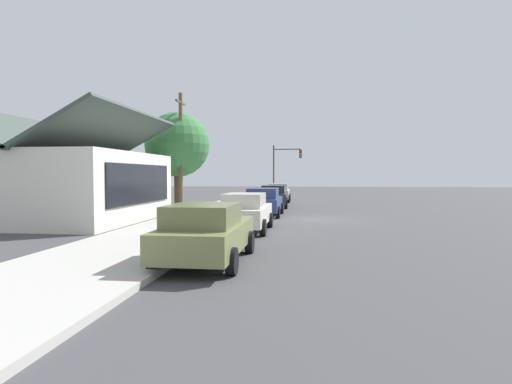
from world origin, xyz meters
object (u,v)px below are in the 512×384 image
traffic_light_main (285,163)px  utility_pole_wooden (181,150)px  car_charcoal (273,196)px  car_silver (279,192)px  car_navy (264,202)px  fire_hydrant_red (180,232)px  car_ivory (246,212)px  car_olive (206,232)px  shade_tree (177,145)px

traffic_light_main → utility_pole_wooden: utility_pole_wooden is taller
car_charcoal → car_silver: (6.33, 0.08, 0.00)m
car_charcoal → car_navy: bearing=176.7°
car_navy → fire_hydrant_red: car_navy is taller
car_ivory → traffic_light_main: (24.09, -0.16, 2.68)m
car_olive → traffic_light_main: 30.50m
car_navy → car_silver: same height
utility_pole_wooden → fire_hydrant_red: 14.05m
car_navy → shade_tree: shade_tree is taller
traffic_light_main → fire_hydrant_red: traffic_light_main is taller
car_ivory → utility_pole_wooden: (8.88, 5.50, 3.12)m
car_navy → car_silver: bearing=0.7°
car_navy → shade_tree: bearing=60.4°
car_olive → utility_pole_wooden: 16.41m
shade_tree → fire_hydrant_red: size_ratio=9.14×
car_silver → traffic_light_main: bearing=-4.1°
car_olive → car_silver: size_ratio=0.97×
car_olive → shade_tree: 17.92m
car_navy → fire_hydrant_red: (-10.79, 1.53, -0.32)m
car_olive → car_navy: (12.95, -0.13, -0.00)m
car_navy → car_charcoal: (6.35, 0.00, 0.00)m
traffic_light_main → car_olive: bearing=179.5°
utility_pole_wooden → car_navy: bearing=-112.0°
car_ivory → fire_hydrant_red: (-4.14, 1.50, -0.32)m
car_olive → car_charcoal: bearing=-0.2°
shade_tree → car_charcoal: bearing=-65.7°
utility_pole_wooden → fire_hydrant_red: (-13.02, -4.00, -3.43)m
car_navy → traffic_light_main: 17.64m
car_charcoal → traffic_light_main: (11.09, -0.13, 2.68)m
car_silver → utility_pole_wooden: (-10.45, 5.45, 3.11)m
car_charcoal → car_silver: size_ratio=0.97×
car_olive → car_ivory: 6.30m
car_silver → car_olive: bearing=178.3°
car_olive → car_charcoal: size_ratio=1.00×
car_olive → car_navy: size_ratio=1.03×
car_ivory → shade_tree: shade_tree is taller
car_navy → car_silver: (12.68, 0.08, 0.00)m
shade_tree → traffic_light_main: 15.27m
car_ivory → car_silver: bearing=0.5°
car_navy → utility_pole_wooden: (2.23, 5.53, 3.11)m
traffic_light_main → utility_pole_wooden: bearing=159.6°
shade_tree → traffic_light_main: (13.88, -6.32, -0.83)m
car_navy → traffic_light_main: bearing=-0.1°
car_ivory → car_silver: 19.33m
shade_tree → traffic_light_main: shade_tree is taller
car_olive → car_charcoal: same height
car_charcoal → shade_tree: size_ratio=0.71×
car_silver → utility_pole_wooden: size_ratio=0.63×
car_charcoal → fire_hydrant_red: car_charcoal is taller
car_silver → utility_pole_wooden: bearing=150.9°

